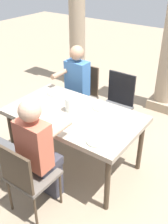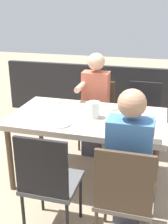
% 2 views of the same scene
% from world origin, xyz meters
% --- Properties ---
extents(ground_plane, '(16.00, 16.00, 0.00)m').
position_xyz_m(ground_plane, '(0.00, 0.00, 0.00)').
color(ground_plane, gray).
extents(dining_table, '(1.62, 0.95, 0.77)m').
position_xyz_m(dining_table, '(0.00, 0.00, 0.70)').
color(dining_table, tan).
rests_on(dining_table, ground).
extents(chair_west_north, '(0.44, 0.44, 0.95)m').
position_xyz_m(chair_west_north, '(-0.52, 0.90, 0.54)').
color(chair_west_north, '#6A6158').
rests_on(chair_west_north, ground).
extents(chair_mid_north, '(0.44, 0.44, 0.97)m').
position_xyz_m(chair_mid_north, '(0.09, 0.90, 0.56)').
color(chair_mid_north, '#4F4F50').
rests_on(chair_mid_north, ground).
extents(chair_mid_south, '(0.44, 0.44, 0.89)m').
position_xyz_m(chair_mid_south, '(0.09, -0.89, 0.52)').
color(chair_mid_south, '#6A6158').
rests_on(chair_mid_south, ground).
extents(diner_woman_green, '(0.35, 0.50, 1.31)m').
position_xyz_m(diner_woman_green, '(0.09, -0.70, 0.71)').
color(diner_woman_green, '#3F3F4C').
rests_on(diner_woman_green, ground).
extents(diner_man_white, '(0.35, 0.49, 1.32)m').
position_xyz_m(diner_man_white, '(-0.53, 0.70, 0.71)').
color(diner_man_white, '#3F3F4C').
rests_on(diner_man_white, ground).
extents(stone_column_near, '(0.42, 0.42, 3.05)m').
position_xyz_m(stone_column_near, '(-1.57, 2.16, 1.50)').
color(stone_column_near, tan).
rests_on(stone_column_near, ground).
extents(plate_0, '(0.23, 0.23, 0.02)m').
position_xyz_m(plate_0, '(-0.52, 0.28, 0.78)').
color(plate_0, white).
rests_on(plate_0, dining_table).
extents(fork_0, '(0.02, 0.17, 0.01)m').
position_xyz_m(fork_0, '(-0.67, 0.28, 0.78)').
color(fork_0, silver).
rests_on(fork_0, dining_table).
extents(spoon_0, '(0.02, 0.17, 0.01)m').
position_xyz_m(spoon_0, '(-0.37, 0.28, 0.78)').
color(spoon_0, silver).
rests_on(spoon_0, dining_table).
extents(plate_1, '(0.24, 0.24, 0.02)m').
position_xyz_m(plate_1, '(-0.17, -0.31, 0.78)').
color(plate_1, silver).
rests_on(plate_1, dining_table).
extents(fork_1, '(0.04, 0.17, 0.01)m').
position_xyz_m(fork_1, '(-0.32, -0.31, 0.78)').
color(fork_1, silver).
rests_on(fork_1, dining_table).
extents(spoon_1, '(0.02, 0.17, 0.01)m').
position_xyz_m(spoon_1, '(-0.02, -0.31, 0.78)').
color(spoon_1, silver).
rests_on(spoon_1, dining_table).
extents(plate_2, '(0.21, 0.21, 0.02)m').
position_xyz_m(plate_2, '(0.19, 0.30, 0.78)').
color(plate_2, white).
rests_on(plate_2, dining_table).
extents(fork_2, '(0.02, 0.17, 0.01)m').
position_xyz_m(fork_2, '(0.04, 0.30, 0.78)').
color(fork_2, silver).
rests_on(fork_2, dining_table).
extents(spoon_2, '(0.03, 0.17, 0.01)m').
position_xyz_m(spoon_2, '(0.34, 0.30, 0.78)').
color(spoon_2, silver).
rests_on(spoon_2, dining_table).
extents(plate_3, '(0.23, 0.23, 0.02)m').
position_xyz_m(plate_3, '(0.53, -0.31, 0.78)').
color(plate_3, white).
rests_on(plate_3, dining_table).
extents(fork_3, '(0.03, 0.17, 0.01)m').
position_xyz_m(fork_3, '(0.38, -0.31, 0.78)').
color(fork_3, silver).
rests_on(fork_3, dining_table).
extents(spoon_3, '(0.03, 0.17, 0.01)m').
position_xyz_m(spoon_3, '(0.68, -0.31, 0.78)').
color(spoon_3, silver).
rests_on(spoon_3, dining_table).
extents(water_pitcher, '(0.12, 0.12, 0.17)m').
position_xyz_m(water_pitcher, '(-0.07, 0.02, 0.85)').
color(water_pitcher, white).
rests_on(water_pitcher, dining_table).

